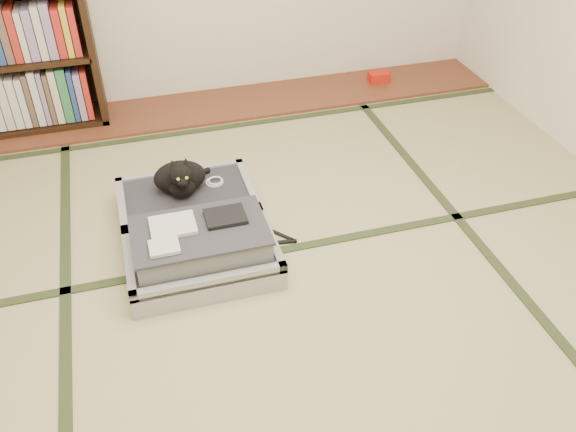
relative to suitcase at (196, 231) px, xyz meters
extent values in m
plane|color=tan|center=(0.37, -0.55, -0.10)|extent=(4.50, 4.50, 0.00)
cube|color=brown|center=(0.37, 1.45, -0.09)|extent=(4.00, 0.50, 0.02)
cube|color=red|center=(1.61, 1.48, -0.04)|extent=(0.15, 0.10, 0.07)
cube|color=#2D381E|center=(-0.63, -0.55, -0.09)|extent=(0.05, 4.50, 0.01)
cube|color=#2D381E|center=(1.37, -0.55, -0.09)|extent=(0.05, 4.50, 0.01)
cube|color=#2D381E|center=(0.37, -0.15, -0.09)|extent=(4.00, 0.05, 0.01)
cube|color=#2D381E|center=(0.37, 1.15, -0.09)|extent=(4.00, 0.05, 0.01)
cube|color=black|center=(-0.37, 1.52, 0.37)|extent=(0.04, 0.33, 0.92)
cube|color=#A09FA4|center=(0.00, -0.19, -0.04)|extent=(0.70, 0.47, 0.12)
cube|color=#2E2D35|center=(0.00, -0.19, 0.00)|extent=(0.62, 0.39, 0.09)
cube|color=#A09FA4|center=(0.00, -0.40, 0.03)|extent=(0.70, 0.04, 0.05)
cube|color=#A09FA4|center=(0.00, 0.03, 0.03)|extent=(0.70, 0.04, 0.05)
cube|color=#A09FA4|center=(-0.33, -0.19, 0.03)|extent=(0.04, 0.47, 0.05)
cube|color=#A09FA4|center=(0.33, -0.19, 0.03)|extent=(0.04, 0.47, 0.05)
cube|color=#A09FA4|center=(0.00, 0.28, -0.04)|extent=(0.70, 0.47, 0.12)
cube|color=#2E2D35|center=(0.00, 0.28, 0.00)|extent=(0.62, 0.39, 0.09)
cube|color=#A09FA4|center=(0.00, 0.06, 0.03)|extent=(0.70, 0.04, 0.05)
cube|color=#A09FA4|center=(0.00, 0.49, 0.03)|extent=(0.70, 0.04, 0.05)
cube|color=#A09FA4|center=(-0.33, 0.28, 0.03)|extent=(0.04, 0.47, 0.05)
cube|color=#A09FA4|center=(0.33, 0.28, 0.03)|extent=(0.04, 0.47, 0.05)
cylinder|color=black|center=(0.00, 0.04, 0.03)|extent=(0.63, 0.02, 0.02)
cube|color=gray|center=(0.00, -0.19, 0.08)|extent=(0.60, 0.36, 0.12)
cube|color=#36353C|center=(0.00, -0.19, 0.15)|extent=(0.62, 0.38, 0.01)
cube|color=silver|center=(-0.11, -0.14, 0.17)|extent=(0.21, 0.17, 0.02)
cube|color=black|center=(0.13, -0.14, 0.17)|extent=(0.19, 0.15, 0.02)
cube|color=silver|center=(-0.17, -0.28, 0.17)|extent=(0.13, 0.11, 0.02)
cube|color=white|center=(-0.20, -0.41, -0.03)|extent=(0.06, 0.01, 0.04)
cube|color=white|center=(-0.09, -0.41, -0.04)|extent=(0.05, 0.01, 0.03)
cube|color=orange|center=(0.23, -0.41, -0.03)|extent=(0.05, 0.01, 0.03)
cube|color=#197F33|center=(0.17, -0.41, -0.01)|extent=(0.04, 0.01, 0.03)
ellipsoid|color=black|center=(-0.02, 0.32, 0.12)|extent=(0.27, 0.18, 0.17)
ellipsoid|color=black|center=(-0.02, 0.24, 0.10)|extent=(0.13, 0.10, 0.10)
ellipsoid|color=black|center=(-0.02, 0.21, 0.20)|extent=(0.12, 0.11, 0.11)
sphere|color=black|center=(-0.02, 0.16, 0.19)|extent=(0.05, 0.05, 0.05)
cone|color=black|center=(-0.05, 0.23, 0.26)|extent=(0.04, 0.05, 0.05)
cone|color=black|center=(0.01, 0.23, 0.26)|extent=(0.04, 0.05, 0.05)
sphere|color=#A5BF33|center=(-0.04, 0.16, 0.21)|extent=(0.02, 0.02, 0.02)
sphere|color=#A5BF33|center=(0.00, 0.16, 0.21)|extent=(0.02, 0.02, 0.02)
cylinder|color=black|center=(0.07, 0.40, 0.06)|extent=(0.16, 0.10, 0.03)
torus|color=white|center=(0.16, 0.33, 0.04)|extent=(0.10, 0.10, 0.01)
torus|color=white|center=(0.17, 0.33, 0.05)|extent=(0.08, 0.08, 0.01)
cube|color=black|center=(0.29, -0.08, -0.09)|extent=(0.40, 0.07, 0.01)
cube|color=black|center=(0.17, -0.02, -0.09)|extent=(0.20, 0.08, 0.01)
cube|color=black|center=(0.41, -0.02, -0.09)|extent=(0.14, 0.17, 0.01)
cylinder|color=black|center=(0.29, 0.06, -0.09)|extent=(0.03, 0.07, 0.01)
camera|label=1|loc=(-0.21, -2.36, 1.88)|focal=38.00mm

